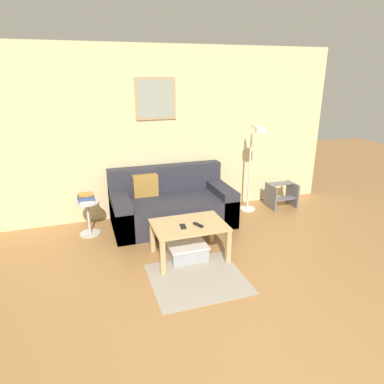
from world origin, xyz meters
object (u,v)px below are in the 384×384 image
at_px(coffee_table, 189,230).
at_px(step_stool, 282,194).
at_px(side_table, 88,215).
at_px(book_stack, 86,197).
at_px(storage_bin, 187,250).
at_px(floor_lamp, 255,156).
at_px(remote_control, 198,225).
at_px(couch, 171,205).
at_px(cell_phone, 183,226).

xyz_separation_m(coffee_table, step_stool, (2.00, 1.09, -0.14)).
relative_size(side_table, step_stool, 1.08).
bearing_deg(book_stack, storage_bin, -43.28).
xyz_separation_m(coffee_table, storage_bin, (-0.03, 0.00, -0.26)).
distance_m(floor_lamp, remote_control, 1.75).
distance_m(floor_lamp, book_stack, 2.57).
relative_size(coffee_table, remote_control, 5.85).
distance_m(couch, cell_phone, 1.10).
height_order(couch, step_stool, couch).
distance_m(side_table, remote_control, 1.66).
bearing_deg(remote_control, storage_bin, 126.07).
height_order(storage_bin, side_table, side_table).
height_order(couch, remote_control, couch).
height_order(book_stack, cell_phone, book_stack).
bearing_deg(book_stack, side_table, -59.58).
distance_m(storage_bin, step_stool, 2.31).
distance_m(side_table, book_stack, 0.25).
bearing_deg(cell_phone, couch, 90.77).
distance_m(remote_control, cell_phone, 0.18).
bearing_deg(step_stool, remote_control, -148.53).
distance_m(storage_bin, remote_control, 0.38).
bearing_deg(book_stack, remote_control, -42.26).
height_order(coffee_table, storage_bin, coffee_table).
height_order(side_table, step_stool, side_table).
distance_m(coffee_table, cell_phone, 0.13).
distance_m(couch, remote_control, 1.12).
xyz_separation_m(book_stack, cell_phone, (1.05, -1.10, -0.11)).
bearing_deg(couch, coffee_table, -93.04).
bearing_deg(side_table, couch, 0.07).
relative_size(couch, book_stack, 7.59).
bearing_deg(floor_lamp, book_stack, 178.64).
xyz_separation_m(storage_bin, remote_control, (0.12, -0.07, 0.35)).
xyz_separation_m(storage_bin, step_stool, (2.03, 1.09, 0.13)).
distance_m(coffee_table, remote_control, 0.15).
height_order(coffee_table, step_stool, coffee_table).
height_order(couch, cell_phone, couch).
distance_m(storage_bin, floor_lamp, 1.93).
xyz_separation_m(book_stack, step_stool, (3.14, 0.04, -0.33)).
xyz_separation_m(coffee_table, floor_lamp, (1.39, 0.99, 0.59)).
height_order(remote_control, cell_phone, remote_control).
bearing_deg(cell_phone, book_stack, 142.32).
bearing_deg(step_stool, side_table, -178.92).
xyz_separation_m(couch, remote_control, (0.04, -1.11, 0.16)).
height_order(couch, book_stack, couch).
relative_size(coffee_table, storage_bin, 1.87).
relative_size(book_stack, step_stool, 0.51).
bearing_deg(book_stack, floor_lamp, -1.36).
bearing_deg(couch, cell_phone, -97.67).
relative_size(floor_lamp, remote_control, 9.44).
bearing_deg(coffee_table, remote_control, -38.76).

